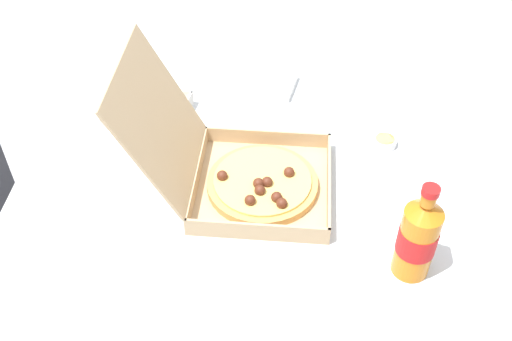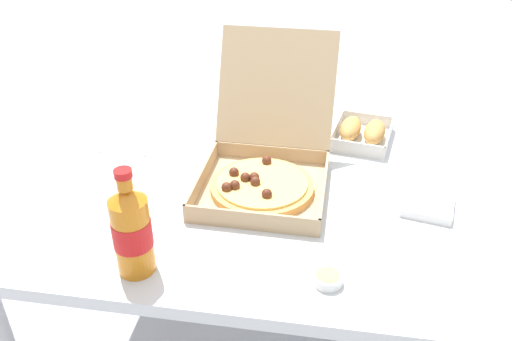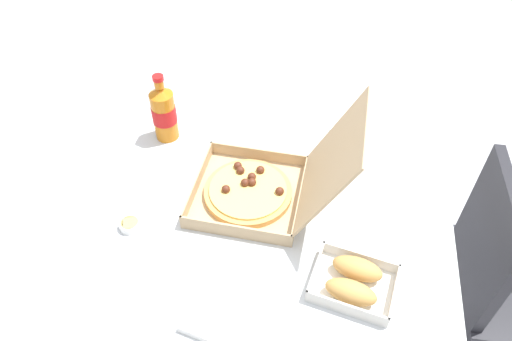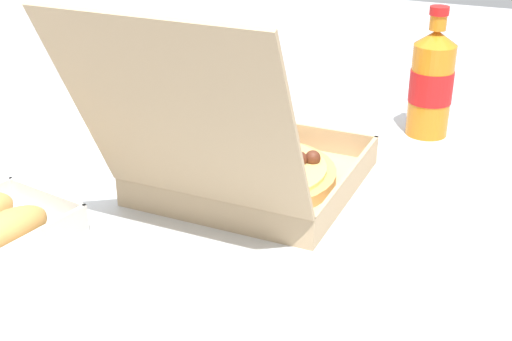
# 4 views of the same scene
# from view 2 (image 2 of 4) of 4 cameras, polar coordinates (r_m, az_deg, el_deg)

# --- Properties ---
(dining_table) EXTENTS (1.19, 0.94, 0.71)m
(dining_table) POSITION_cam_2_polar(r_m,az_deg,el_deg) (1.36, 0.54, -3.04)
(dining_table) COLOR silver
(dining_table) RESTS_ON ground_plane
(chair) EXTENTS (0.42, 0.42, 0.83)m
(chair) POSITION_cam_2_polar(r_m,az_deg,el_deg) (2.05, 2.84, 4.49)
(chair) COLOR #232328
(chair) RESTS_ON ground_plane
(pizza_box_open) EXTENTS (0.30, 0.43, 0.31)m
(pizza_box_open) POSITION_cam_2_polar(r_m,az_deg,el_deg) (1.26, 0.90, 0.39)
(pizza_box_open) COLOR tan
(pizza_box_open) RESTS_ON dining_table
(bread_side_box) EXTENTS (0.18, 0.21, 0.06)m
(bread_side_box) POSITION_cam_2_polar(r_m,az_deg,el_deg) (1.49, 11.37, 4.10)
(bread_side_box) COLOR white
(bread_side_box) RESTS_ON dining_table
(cola_bottle) EXTENTS (0.07, 0.07, 0.22)m
(cola_bottle) POSITION_cam_2_polar(r_m,az_deg,el_deg) (1.01, -13.24, -6.25)
(cola_bottle) COLOR orange
(cola_bottle) RESTS_ON dining_table
(paper_menu) EXTENTS (0.21, 0.15, 0.00)m
(paper_menu) POSITION_cam_2_polar(r_m,az_deg,el_deg) (1.52, -14.43, 3.21)
(paper_menu) COLOR white
(paper_menu) RESTS_ON dining_table
(napkin_pile) EXTENTS (0.13, 0.13, 0.02)m
(napkin_pile) POSITION_cam_2_polar(r_m,az_deg,el_deg) (1.25, 17.99, -3.54)
(napkin_pile) COLOR white
(napkin_pile) RESTS_ON dining_table
(dipping_sauce_cup) EXTENTS (0.06, 0.06, 0.02)m
(dipping_sauce_cup) POSITION_cam_2_polar(r_m,az_deg,el_deg) (1.01, 7.74, -11.43)
(dipping_sauce_cup) COLOR white
(dipping_sauce_cup) RESTS_ON dining_table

